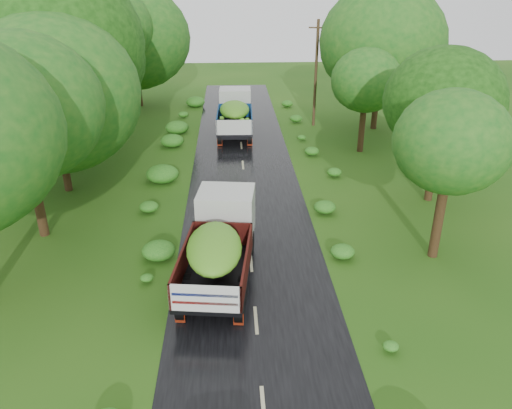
{
  "coord_description": "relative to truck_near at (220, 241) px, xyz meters",
  "views": [
    {
      "loc": [
        -0.78,
        -10.63,
        11.6
      ],
      "look_at": [
        0.34,
        10.32,
        1.7
      ],
      "focal_mm": 35.0,
      "sensor_mm": 36.0,
      "label": 1
    }
  ],
  "objects": [
    {
      "name": "road",
      "position": [
        1.29,
        -2.04,
        -1.65
      ],
      "size": [
        6.5,
        80.0,
        0.02
      ],
      "primitive_type": "cube",
      "color": "black",
      "rests_on": "ground"
    },
    {
      "name": "road_lines",
      "position": [
        1.29,
        -1.04,
        -1.64
      ],
      "size": [
        0.12,
        69.6,
        0.0
      ],
      "color": "#BFB78C",
      "rests_on": "road"
    },
    {
      "name": "truck_far",
      "position": [
        0.91,
        20.11,
        0.04
      ],
      "size": [
        2.72,
        7.23,
        3.01
      ],
      "rotation": [
        0.0,
        0.0,
        -0.03
      ],
      "color": "black",
      "rests_on": "ground"
    },
    {
      "name": "truck_near",
      "position": [
        0.0,
        0.0,
        0.0
      ],
      "size": [
        3.3,
        7.24,
        2.94
      ],
      "rotation": [
        0.0,
        0.0,
        -0.12
      ],
      "color": "black",
      "rests_on": "ground"
    },
    {
      "name": "shrubs",
      "position": [
        1.29,
        6.96,
        -1.31
      ],
      "size": [
        11.9,
        44.0,
        0.7
      ],
      "color": "#186819",
      "rests_on": "ground"
    },
    {
      "name": "ground",
      "position": [
        1.29,
        -7.04,
        -1.66
      ],
      "size": [
        120.0,
        120.0,
        0.0
      ],
      "primitive_type": "plane",
      "color": "#1D4C10",
      "rests_on": "ground"
    },
    {
      "name": "trees_right",
      "position": [
        11.1,
        13.53,
        4.17
      ],
      "size": [
        6.34,
        23.4,
        8.6
      ],
      "color": "black",
      "rests_on": "ground"
    },
    {
      "name": "utility_pole",
      "position": [
        7.35,
        21.91,
        2.58
      ],
      "size": [
        1.42,
        0.44,
        8.24
      ],
      "rotation": [
        0.0,
        0.0,
        -0.24
      ],
      "color": "#382616",
      "rests_on": "ground"
    },
    {
      "name": "trees_left",
      "position": [
        -9.0,
        14.59,
        4.79
      ],
      "size": [
        6.87,
        34.56,
        9.66
      ],
      "color": "black",
      "rests_on": "ground"
    }
  ]
}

